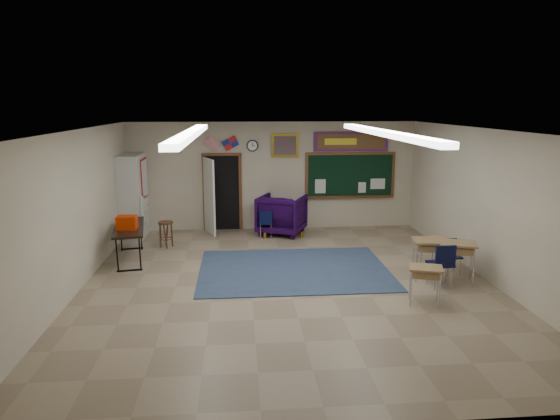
{
  "coord_description": "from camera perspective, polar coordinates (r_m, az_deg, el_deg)",
  "views": [
    {
      "loc": [
        -0.94,
        -9.29,
        3.48
      ],
      "look_at": [
        -0.04,
        1.5,
        1.17
      ],
      "focal_mm": 32.0,
      "sensor_mm": 36.0,
      "label": 1
    }
  ],
  "objects": [
    {
      "name": "student_desk_front_right",
      "position": [
        11.4,
        17.23,
        -4.41
      ],
      "size": [
        0.65,
        0.58,
        0.64
      ],
      "rotation": [
        0.0,
        0.0,
        0.44
      ],
      "color": "olive",
      "rests_on": "floor"
    },
    {
      "name": "left_wall",
      "position": [
        9.98,
        -22.52,
        -0.31
      ],
      "size": [
        0.04,
        9.0,
        3.0
      ],
      "primitive_type": "cube",
      "color": "beige",
      "rests_on": "floor"
    },
    {
      "name": "student_desk_front_left",
      "position": [
        10.49,
        16.76,
        -5.2
      ],
      "size": [
        0.77,
        0.63,
        0.82
      ],
      "rotation": [
        0.0,
        0.0,
        -0.19
      ],
      "color": "olive",
      "rests_on": "floor"
    },
    {
      "name": "student_chair_desk_a",
      "position": [
        10.12,
        17.83,
        -6.01
      ],
      "size": [
        0.47,
        0.47,
        0.88
      ],
      "primitive_type": null,
      "rotation": [
        0.0,
        0.0,
        3.22
      ],
      "color": "black",
      "rests_on": "floor"
    },
    {
      "name": "chalkboard",
      "position": [
        14.25,
        8.02,
        3.81
      ],
      "size": [
        2.55,
        0.14,
        1.3
      ],
      "color": "brown",
      "rests_on": "back_wall"
    },
    {
      "name": "doorway",
      "position": [
        13.87,
        -7.03,
        1.91
      ],
      "size": [
        1.1,
        0.89,
        2.16
      ],
      "color": "black",
      "rests_on": "back_wall"
    },
    {
      "name": "area_rug",
      "position": [
        10.73,
        1.59,
        -6.81
      ],
      "size": [
        4.0,
        3.0,
        0.02
      ],
      "primitive_type": "cube",
      "color": "#324260",
      "rests_on": "floor"
    },
    {
      "name": "student_desk_back_right",
      "position": [
        10.47,
        19.56,
        -5.43
      ],
      "size": [
        0.81,
        0.7,
        0.82
      ],
      "rotation": [
        0.0,
        0.0,
        -0.31
      ],
      "color": "olive",
      "rests_on": "floor"
    },
    {
      "name": "folding_table",
      "position": [
        11.79,
        -16.79,
        -3.47
      ],
      "size": [
        0.94,
        1.97,
        1.08
      ],
      "rotation": [
        0.0,
        0.0,
        0.17
      ],
      "color": "black",
      "rests_on": "floor"
    },
    {
      "name": "wooden_stool",
      "position": [
        12.62,
        -12.89,
        -2.69
      ],
      "size": [
        0.36,
        0.36,
        0.64
      ],
      "color": "#543519",
      "rests_on": "floor"
    },
    {
      "name": "bulletin_board",
      "position": [
        14.15,
        8.13,
        7.76
      ],
      "size": [
        2.1,
        0.05,
        0.55
      ],
      "color": "#A61B0E",
      "rests_on": "back_wall"
    },
    {
      "name": "student_chair_desk_b",
      "position": [
        10.97,
        19.02,
        -5.12
      ],
      "size": [
        0.38,
        0.38,
        0.73
      ],
      "primitive_type": null,
      "rotation": [
        0.0,
        0.0,
        0.06
      ],
      "color": "black",
      "rests_on": "floor"
    },
    {
      "name": "framed_art_print",
      "position": [
        13.86,
        0.58,
        7.38
      ],
      "size": [
        0.75,
        0.05,
        0.65
      ],
      "color": "olive",
      "rests_on": "back_wall"
    },
    {
      "name": "front_wall",
      "position": [
        5.27,
        5.96,
        -10.07
      ],
      "size": [
        8.0,
        0.04,
        3.0
      ],
      "primitive_type": "cube",
      "color": "beige",
      "rests_on": "floor"
    },
    {
      "name": "back_wall",
      "position": [
        13.97,
        -0.87,
        3.91
      ],
      "size": [
        8.0,
        0.04,
        3.0
      ],
      "primitive_type": "cube",
      "color": "beige",
      "rests_on": "floor"
    },
    {
      "name": "student_desk_back_left",
      "position": [
        9.22,
        16.22,
        -8.06
      ],
      "size": [
        0.67,
        0.58,
        0.69
      ],
      "rotation": [
        0.0,
        0.0,
        -0.3
      ],
      "color": "olive",
      "rests_on": "floor"
    },
    {
      "name": "wingback_armchair",
      "position": [
        13.52,
        0.21,
        -0.51
      ],
      "size": [
        1.52,
        1.53,
        1.07
      ],
      "primitive_type": "imported",
      "rotation": [
        0.0,
        0.0,
        2.74
      ],
      "color": "black",
      "rests_on": "floor"
    },
    {
      "name": "ceiling",
      "position": [
        9.35,
        1.01,
        9.12
      ],
      "size": [
        8.0,
        9.0,
        0.04
      ],
      "primitive_type": "cube",
      "color": "white",
      "rests_on": "back_wall"
    },
    {
      "name": "storage_cabinet",
      "position": [
        13.64,
        -16.44,
        1.5
      ],
      "size": [
        0.59,
        1.25,
        2.2
      ],
      "color": "beige",
      "rests_on": "floor"
    },
    {
      "name": "fluorescent_strips",
      "position": [
        9.36,
        1.01,
        8.75
      ],
      "size": [
        3.86,
        6.0,
        0.1
      ],
      "primitive_type": null,
      "color": "white",
      "rests_on": "ceiling"
    },
    {
      "name": "right_wall",
      "position": [
        10.71,
        22.8,
        0.45
      ],
      "size": [
        0.04,
        9.0,
        3.0
      ],
      "primitive_type": "cube",
      "color": "beige",
      "rests_on": "floor"
    },
    {
      "name": "wall_clock",
      "position": [
        13.81,
        -3.17,
        7.35
      ],
      "size": [
        0.32,
        0.05,
        0.32
      ],
      "color": "black",
      "rests_on": "back_wall"
    },
    {
      "name": "floor",
      "position": [
        9.97,
        0.95,
        -8.38
      ],
      "size": [
        9.0,
        9.0,
        0.0
      ],
      "primitive_type": "plane",
      "color": "gray",
      "rests_on": "ground"
    },
    {
      "name": "wall_flags",
      "position": [
        13.78,
        -6.74,
        7.81
      ],
      "size": [
        1.16,
        0.06,
        0.7
      ],
      "primitive_type": null,
      "color": "red",
      "rests_on": "back_wall"
    },
    {
      "name": "student_chair_reading",
      "position": [
        13.22,
        -1.62,
        -1.54
      ],
      "size": [
        0.4,
        0.4,
        0.75
      ],
      "primitive_type": null,
      "rotation": [
        0.0,
        0.0,
        3.06
      ],
      "color": "black",
      "rests_on": "floor"
    }
  ]
}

